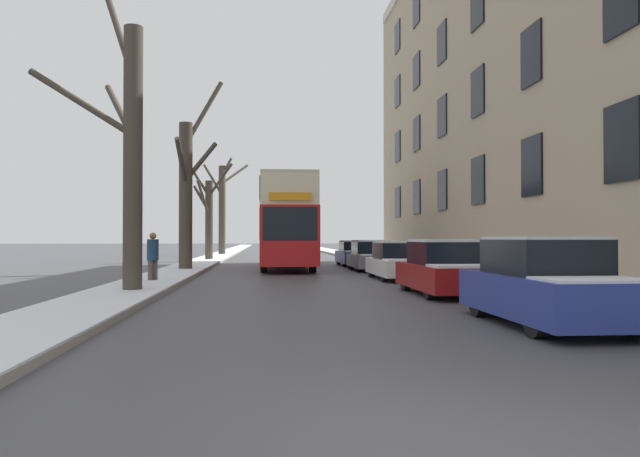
# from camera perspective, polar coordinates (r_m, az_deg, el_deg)

# --- Properties ---
(ground_plane) EXTENTS (320.00, 320.00, 0.00)m
(ground_plane) POSITION_cam_1_polar(r_m,az_deg,el_deg) (4.86, 16.11, -19.04)
(ground_plane) COLOR #424247
(sidewalk_left) EXTENTS (2.06, 130.00, 0.16)m
(sidewalk_left) POSITION_cam_1_polar(r_m,az_deg,el_deg) (57.45, -8.71, -2.28)
(sidewalk_left) COLOR gray
(sidewalk_left) RESTS_ON ground
(sidewalk_right) EXTENTS (2.06, 130.00, 0.16)m
(sidewalk_right) POSITION_cam_1_polar(r_m,az_deg,el_deg) (57.75, 1.92, -2.28)
(sidewalk_right) COLOR gray
(sidewalk_right) RESTS_ON ground
(terrace_facade_right) EXTENTS (9.10, 37.76, 16.72)m
(terrace_facade_right) POSITION_cam_1_polar(r_m,az_deg,el_deg) (26.90, 23.63, 13.96)
(terrace_facade_right) COLOR tan
(terrace_facade_right) RESTS_ON ground
(bare_tree_left_0) EXTENTS (2.99, 2.60, 8.80)m
(bare_tree_left_0) POSITION_cam_1_polar(r_m,az_deg,el_deg) (17.47, -17.06, 7.01)
(bare_tree_left_0) COLOR #423A30
(bare_tree_left_0) RESTS_ON ground
(bare_tree_left_1) EXTENTS (1.90, 3.20, 8.73)m
(bare_tree_left_1) POSITION_cam_1_polar(r_m,az_deg,el_deg) (28.27, -12.06, 3.48)
(bare_tree_left_1) COLOR #423A30
(bare_tree_left_1) RESTS_ON ground
(bare_tree_left_2) EXTENTS (3.27, 1.93, 6.81)m
(bare_tree_left_2) POSITION_cam_1_polar(r_m,az_deg,el_deg) (40.32, -10.18, 1.27)
(bare_tree_left_2) COLOR #423A30
(bare_tree_left_2) RESTS_ON ground
(bare_tree_left_3) EXTENTS (3.74, 2.18, 8.25)m
(bare_tree_left_3) POSITION_cam_1_polar(r_m,az_deg,el_deg) (52.97, -8.91, 1.98)
(bare_tree_left_3) COLOR #423A30
(bare_tree_left_3) RESTS_ON ground
(double_decker_bus) EXTENTS (2.49, 10.05, 4.31)m
(double_decker_bus) POSITION_cam_1_polar(r_m,az_deg,el_deg) (30.26, -3.13, 0.90)
(double_decker_bus) COLOR red
(double_decker_bus) RESTS_ON ground
(parked_car_0) EXTENTS (1.76, 4.27, 1.54)m
(parked_car_0) POSITION_cam_1_polar(r_m,az_deg,el_deg) (11.53, 20.00, -4.86)
(parked_car_0) COLOR navy
(parked_car_0) RESTS_ON ground
(parked_car_1) EXTENTS (1.90, 4.37, 1.48)m
(parked_car_1) POSITION_cam_1_polar(r_m,az_deg,el_deg) (17.06, 11.56, -3.66)
(parked_car_1) COLOR maroon
(parked_car_1) RESTS_ON ground
(parked_car_2) EXTENTS (1.74, 4.37, 1.39)m
(parked_car_2) POSITION_cam_1_polar(r_m,az_deg,el_deg) (23.05, 7.15, -3.03)
(parked_car_2) COLOR silver
(parked_car_2) RESTS_ON ground
(parked_car_3) EXTENTS (1.72, 4.07, 1.41)m
(parked_car_3) POSITION_cam_1_polar(r_m,az_deg,el_deg) (28.92, 4.65, -2.58)
(parked_car_3) COLOR slate
(parked_car_3) RESTS_ON ground
(parked_car_4) EXTENTS (1.69, 4.44, 1.38)m
(parked_car_4) POSITION_cam_1_polar(r_m,az_deg,el_deg) (33.92, 3.21, -2.34)
(parked_car_4) COLOR navy
(parked_car_4) RESTS_ON ground
(pedestrian_left_sidewalk) EXTENTS (0.37, 0.37, 1.69)m
(pedestrian_left_sidewalk) POSITION_cam_1_polar(r_m,az_deg,el_deg) (20.84, -15.04, -2.45)
(pedestrian_left_sidewalk) COLOR #4C4742
(pedestrian_left_sidewalk) RESTS_ON ground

